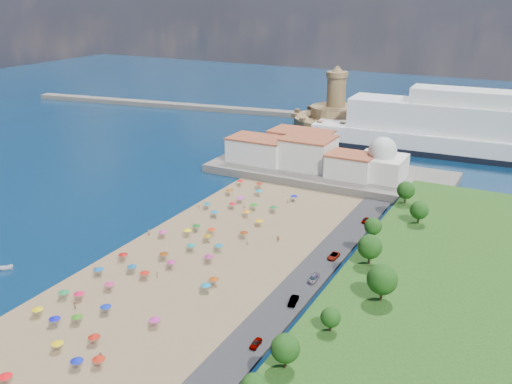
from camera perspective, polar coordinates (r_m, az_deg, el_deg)
The scene contains 12 objects.
ground at distance 159.33m, azimuth -5.48°, elevation -5.19°, with size 700.00×700.00×0.00m, color #071938.
terrace at distance 215.76m, azimuth 7.36°, elevation 1.96°, with size 90.00×36.00×3.00m, color #59544C.
jetty at distance 254.77m, azimuth 5.52°, elevation 4.75°, with size 18.00×70.00×2.40m, color #59544C.
breakwater at distance 339.30m, azimuth -7.10°, elevation 8.51°, with size 200.00×7.00×2.60m, color #59544C.
waterfront_buildings at distance 219.10m, azimuth 4.30°, elevation 4.09°, with size 57.00×29.00×11.00m.
domed_building at distance 206.03m, azimuth 12.46°, elevation 2.96°, with size 16.00×16.00×15.00m.
fortress at distance 280.72m, azimuth 7.92°, elevation 7.22°, with size 40.00×40.00×32.40m.
cruise_ship at distance 254.17m, azimuth 23.05°, elevation 5.26°, with size 155.37×29.71×33.77m.
beach_parasols at distance 151.23m, azimuth -8.08°, elevation -5.84°, with size 32.31×116.93×2.20m.
beachgoers at distance 158.17m, azimuth -6.47°, elevation -4.97°, with size 35.69×96.72×1.89m.
parked_cars at distance 141.46m, azimuth 6.28°, elevation -8.02°, with size 2.30×74.44×1.45m.
hillside_trees at distance 132.12m, azimuth 11.52°, elevation -6.16°, with size 16.03×103.05×8.13m.
Camera 1 is at (80.18, -120.14, 67.24)m, focal length 40.00 mm.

